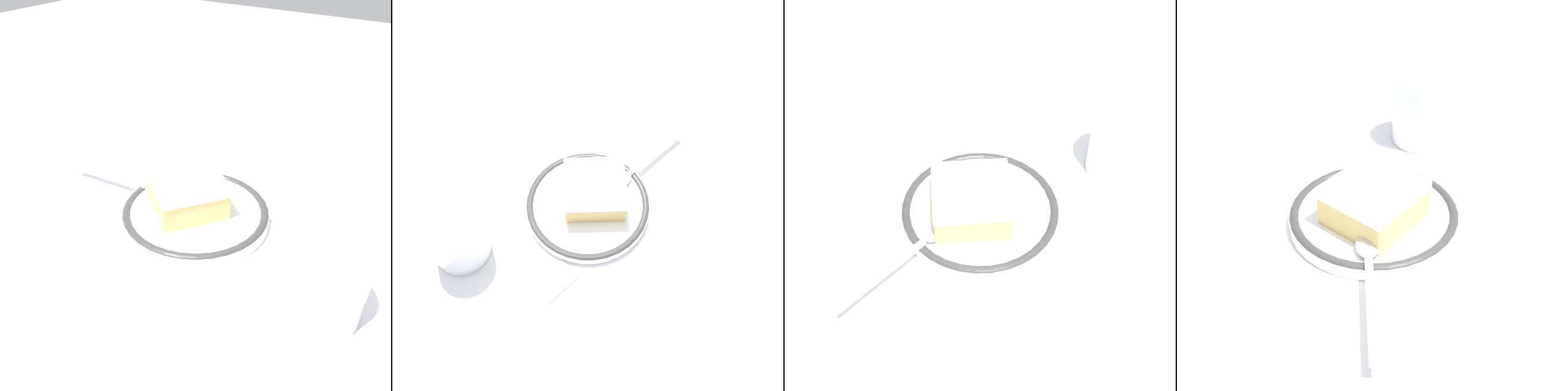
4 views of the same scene
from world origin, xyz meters
TOP-DOWN VIEW (x-y plane):
  - ground_plane at (0.00, 0.00)m, footprint 2.40×2.40m
  - placemat at (0.00, 0.00)m, footprint 0.47×0.32m
  - plate at (0.01, 0.02)m, footprint 0.17×0.17m
  - cake_slice at (0.00, 0.01)m, footprint 0.11×0.11m
  - spoon at (-0.08, 0.02)m, footprint 0.15×0.03m
  - cup at (0.18, -0.04)m, footprint 0.07×0.07m
  - sugar_packet at (0.11, 0.07)m, footprint 0.05×0.03m

SIDE VIEW (x-z plane):
  - ground_plane at x=0.00m, z-range 0.00..0.00m
  - placemat at x=0.00m, z-range 0.00..0.00m
  - sugar_packet at x=0.11m, z-range 0.00..0.01m
  - plate at x=0.01m, z-range 0.00..0.02m
  - spoon at x=-0.08m, z-range 0.01..0.02m
  - cake_slice at x=0.00m, z-range 0.01..0.06m
  - cup at x=0.18m, z-range 0.00..0.08m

